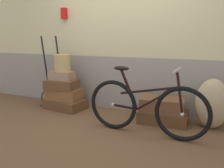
{
  "coord_description": "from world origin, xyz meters",
  "views": [
    {
      "loc": [
        1.55,
        -3.09,
        1.27
      ],
      "look_at": [
        -0.02,
        0.26,
        0.56
      ],
      "focal_mm": 38.21,
      "sensor_mm": 36.0,
      "label": 1
    }
  ],
  "objects": [
    {
      "name": "luggage_trolley",
      "position": [
        -1.38,
        0.49,
        0.31
      ],
      "size": [
        0.41,
        0.36,
        1.31
      ],
      "color": "black",
      "rests_on": "ground"
    },
    {
      "name": "bicycle",
      "position": [
        0.66,
        -0.16,
        0.37
      ],
      "size": [
        1.65,
        0.46,
        0.91
      ],
      "color": "black",
      "rests_on": "ground"
    },
    {
      "name": "suitcase_4",
      "position": [
        0.78,
        0.39,
        0.09
      ],
      "size": [
        0.75,
        0.5,
        0.18
      ],
      "primitive_type": "cube",
      "rotation": [
        0.0,
        0.0,
        0.07
      ],
      "color": "brown",
      "rests_on": "ground"
    },
    {
      "name": "suitcase_0",
      "position": [
        -1.01,
        0.35,
        0.09
      ],
      "size": [
        0.75,
        0.52,
        0.17
      ],
      "primitive_type": "cube",
      "rotation": [
        0.0,
        0.0,
        -0.11
      ],
      "color": "brown",
      "rests_on": "ground"
    },
    {
      "name": "station_building",
      "position": [
        0.01,
        0.85,
        1.3
      ],
      "size": [
        7.26,
        0.74,
        2.6
      ],
      "color": "gray",
      "rests_on": "ground"
    },
    {
      "name": "suitcase_5",
      "position": [
        0.77,
        0.37,
        0.28
      ],
      "size": [
        0.68,
        0.49,
        0.21
      ],
      "primitive_type": "cube",
      "rotation": [
        0.0,
        0.0,
        0.12
      ],
      "color": "brown",
      "rests_on": "suitcase_4"
    },
    {
      "name": "burlap_sack",
      "position": [
        1.45,
        0.45,
        0.36
      ],
      "size": [
        0.46,
        0.39,
        0.72
      ],
      "primitive_type": "ellipsoid",
      "color": "tan",
      "rests_on": "ground"
    },
    {
      "name": "ground",
      "position": [
        0.0,
        0.0,
        -0.03
      ],
      "size": [
        9.26,
        5.2,
        0.06
      ],
      "primitive_type": "cube",
      "color": "brown"
    },
    {
      "name": "suitcase_3",
      "position": [
        -1.06,
        0.35,
        0.61
      ],
      "size": [
        0.44,
        0.31,
        0.15
      ],
      "primitive_type": "cube",
      "rotation": [
        0.0,
        0.0,
        0.08
      ],
      "color": "#937051",
      "rests_on": "suitcase_2"
    },
    {
      "name": "suitcase_2",
      "position": [
        -1.05,
        0.34,
        0.45
      ],
      "size": [
        0.58,
        0.43,
        0.17
      ],
      "primitive_type": "cube",
      "rotation": [
        0.0,
        0.0,
        0.09
      ],
      "color": "brown",
      "rests_on": "suitcase_1"
    },
    {
      "name": "wicker_basket",
      "position": [
        -1.04,
        0.36,
        0.84
      ],
      "size": [
        0.29,
        0.29,
        0.3
      ],
      "primitive_type": "cylinder",
      "color": "tan",
      "rests_on": "suitcase_3"
    },
    {
      "name": "suitcase_1",
      "position": [
        -1.03,
        0.38,
        0.27
      ],
      "size": [
        0.62,
        0.44,
        0.19
      ],
      "primitive_type": "cube",
      "rotation": [
        0.0,
        0.0,
        0.02
      ],
      "color": "brown",
      "rests_on": "suitcase_0"
    }
  ]
}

